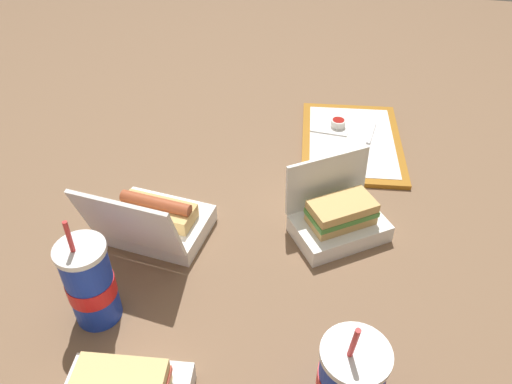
{
  "coord_description": "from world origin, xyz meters",
  "views": [
    {
      "loc": [
        0.79,
        0.2,
        0.75
      ],
      "look_at": [
        -0.04,
        0.03,
        0.05
      ],
      "focal_mm": 35.0,
      "sensor_mm": 36.0,
      "label": 1
    }
  ],
  "objects_px": {
    "plastic_fork": "(371,132)",
    "soda_cup_right": "(90,283)",
    "clamshell_hotdog_back": "(155,221)",
    "clamshell_sandwich_corner": "(339,218)",
    "ketchup_cup": "(338,123)",
    "soda_cup_corner": "(349,383)",
    "food_tray": "(351,142)"
  },
  "relations": [
    {
      "from": "soda_cup_corner",
      "to": "soda_cup_right",
      "type": "relative_size",
      "value": 0.96
    },
    {
      "from": "food_tray",
      "to": "soda_cup_right",
      "type": "bearing_deg",
      "value": -32.83
    },
    {
      "from": "soda_cup_corner",
      "to": "clamshell_hotdog_back",
      "type": "bearing_deg",
      "value": -126.7
    },
    {
      "from": "clamshell_sandwich_corner",
      "to": "plastic_fork",
      "type": "bearing_deg",
      "value": 171.11
    },
    {
      "from": "clamshell_hotdog_back",
      "to": "soda_cup_corner",
      "type": "distance_m",
      "value": 0.52
    },
    {
      "from": "food_tray",
      "to": "soda_cup_right",
      "type": "distance_m",
      "value": 0.77
    },
    {
      "from": "ketchup_cup",
      "to": "soda_cup_right",
      "type": "bearing_deg",
      "value": -28.27
    },
    {
      "from": "ketchup_cup",
      "to": "soda_cup_right",
      "type": "height_order",
      "value": "soda_cup_right"
    },
    {
      "from": "plastic_fork",
      "to": "soda_cup_right",
      "type": "relative_size",
      "value": 0.47
    },
    {
      "from": "ketchup_cup",
      "to": "plastic_fork",
      "type": "bearing_deg",
      "value": 83.13
    },
    {
      "from": "clamshell_sandwich_corner",
      "to": "ketchup_cup",
      "type": "bearing_deg",
      "value": -175.78
    },
    {
      "from": "clamshell_hotdog_back",
      "to": "clamshell_sandwich_corner",
      "type": "distance_m",
      "value": 0.38
    },
    {
      "from": "plastic_fork",
      "to": "clamshell_hotdog_back",
      "type": "distance_m",
      "value": 0.64
    },
    {
      "from": "food_tray",
      "to": "soda_cup_corner",
      "type": "distance_m",
      "value": 0.75
    },
    {
      "from": "clamshell_sandwich_corner",
      "to": "food_tray",
      "type": "bearing_deg",
      "value": 178.09
    },
    {
      "from": "clamshell_sandwich_corner",
      "to": "soda_cup_corner",
      "type": "distance_m",
      "value": 0.4
    },
    {
      "from": "ketchup_cup",
      "to": "soda_cup_corner",
      "type": "distance_m",
      "value": 0.8
    },
    {
      "from": "ketchup_cup",
      "to": "plastic_fork",
      "type": "distance_m",
      "value": 0.09
    },
    {
      "from": "soda_cup_corner",
      "to": "clamshell_sandwich_corner",
      "type": "bearing_deg",
      "value": -174.07
    },
    {
      "from": "clamshell_sandwich_corner",
      "to": "soda_cup_corner",
      "type": "xyz_separation_m",
      "value": [
        0.39,
        0.04,
        0.04
      ]
    },
    {
      "from": "ketchup_cup",
      "to": "soda_cup_right",
      "type": "relative_size",
      "value": 0.17
    },
    {
      "from": "food_tray",
      "to": "clamshell_hotdog_back",
      "type": "height_order",
      "value": "clamshell_hotdog_back"
    },
    {
      "from": "food_tray",
      "to": "clamshell_hotdog_back",
      "type": "relative_size",
      "value": 1.75
    },
    {
      "from": "food_tray",
      "to": "plastic_fork",
      "type": "relative_size",
      "value": 3.6
    },
    {
      "from": "food_tray",
      "to": "clamshell_sandwich_corner",
      "type": "bearing_deg",
      "value": -1.91
    },
    {
      "from": "ketchup_cup",
      "to": "clamshell_sandwich_corner",
      "type": "relative_size",
      "value": 0.17
    },
    {
      "from": "food_tray",
      "to": "ketchup_cup",
      "type": "relative_size",
      "value": 9.91
    },
    {
      "from": "plastic_fork",
      "to": "soda_cup_right",
      "type": "height_order",
      "value": "soda_cup_right"
    },
    {
      "from": "food_tray",
      "to": "clamshell_sandwich_corner",
      "type": "distance_m",
      "value": 0.35
    },
    {
      "from": "plastic_fork",
      "to": "soda_cup_corner",
      "type": "distance_m",
      "value": 0.79
    },
    {
      "from": "plastic_fork",
      "to": "clamshell_hotdog_back",
      "type": "bearing_deg",
      "value": -34.89
    },
    {
      "from": "food_tray",
      "to": "clamshell_sandwich_corner",
      "type": "height_order",
      "value": "clamshell_sandwich_corner"
    }
  ]
}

